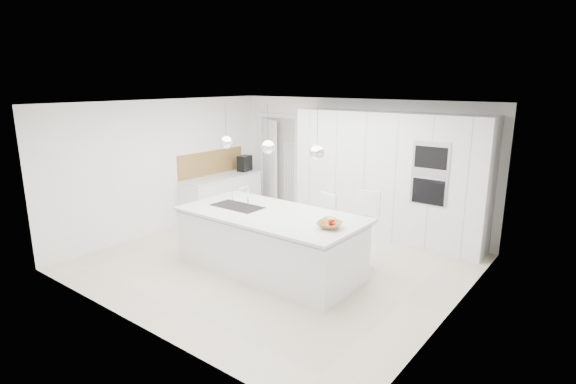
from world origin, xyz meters
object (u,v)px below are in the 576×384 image
Objects in this scene: bar_stool_left at (323,228)px; island_base at (269,243)px; espresso_machine at (245,163)px; fruit_bowl at (329,225)px; bar_stool_right at (362,231)px.

island_base is at bearing -104.04° from bar_stool_left.
espresso_machine is at bearing 167.12° from bar_stool_left.
espresso_machine is 0.32× the size of bar_stool_left.
fruit_bowl is (1.08, -0.01, 0.51)m from island_base.
bar_stool_left is at bearing -32.50° from espresso_machine.
espresso_machine is (-3.61, 2.20, 0.13)m from fruit_bowl.
island_base is 2.63× the size of bar_stool_left.
bar_stool_left is 0.90× the size of bar_stool_right.
bar_stool_left is (-0.67, 0.88, -0.41)m from fruit_bowl.
espresso_machine reaches higher than bar_stool_left.
bar_stool_left reaches higher than fruit_bowl.
island_base is 8.24× the size of espresso_machine.
espresso_machine is (-2.53, 2.19, 0.64)m from island_base.
bar_stool_left is at bearing 64.61° from island_base.
bar_stool_right is (0.66, 0.08, 0.06)m from bar_stool_left.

